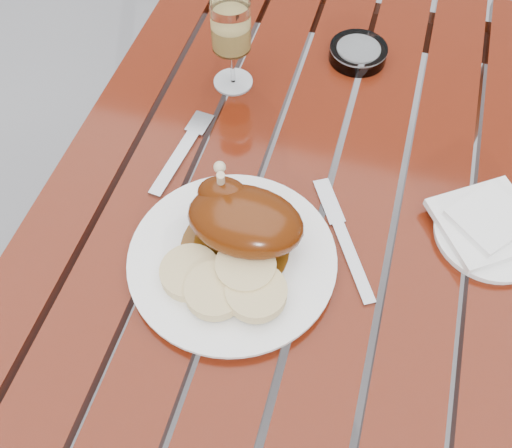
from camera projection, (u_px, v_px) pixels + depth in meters
The scene contains 11 objects.
ground at pixel (280, 344), 1.59m from camera, with size 60.00×60.00×0.00m, color slate.
table at pixel (286, 281), 1.27m from camera, with size 0.80×1.20×0.75m, color maroon.
dinner_plate at pixel (232, 260), 0.86m from camera, with size 0.31×0.31×0.02m, color white.
roast_duck at pixel (242, 219), 0.83m from camera, with size 0.18×0.16×0.13m.
bread_dumplings at pixel (227, 280), 0.81m from camera, with size 0.19×0.13×0.03m.
wine_glass at pixel (232, 45), 1.02m from camera, with size 0.07×0.07×0.17m, color tan.
side_plate at pixel (490, 234), 0.89m from camera, with size 0.18×0.18×0.01m, color white.
napkin at pixel (487, 223), 0.89m from camera, with size 0.15×0.14×0.01m, color white.
ashtray at pixel (358, 53), 1.12m from camera, with size 0.11×0.11×0.03m, color #B2B7BC.
fork at pixel (179, 156), 0.98m from camera, with size 0.02×0.18×0.01m, color gray.
knife at pixel (347, 247), 0.88m from camera, with size 0.02×0.20×0.01m, color gray.
Camera 1 is at (0.10, -0.60, 1.51)m, focal length 40.00 mm.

